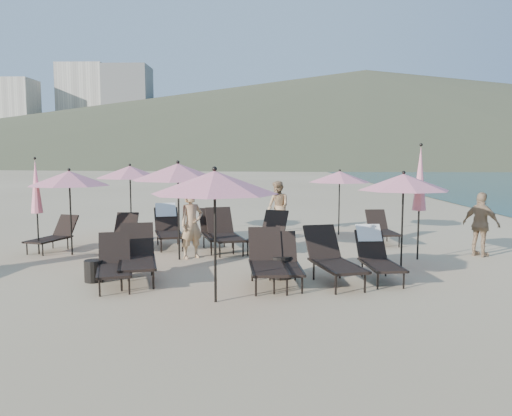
{
  "coord_description": "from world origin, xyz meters",
  "views": [
    {
      "loc": [
        0.3,
        -9.27,
        2.4
      ],
      "look_at": [
        0.02,
        3.5,
        1.1
      ],
      "focal_mm": 35.0,
      "sensor_mm": 36.0,
      "label": 1
    }
  ],
  "objects_px": {
    "lounger_5": "(377,254)",
    "umbrella_open_1": "(178,172)",
    "lounger_10": "(268,233)",
    "lounger_11": "(382,228)",
    "umbrella_open_3": "(130,172)",
    "beachgoer_c": "(481,224)",
    "lounger_9": "(216,231)",
    "umbrella_closed_1": "(36,187)",
    "lounger_3": "(267,260)",
    "lounger_12": "(332,258)",
    "umbrella_open_4": "(340,177)",
    "beachgoer_a": "(192,225)",
    "umbrella_closed_0": "(420,179)",
    "side_table_0": "(94,271)",
    "lounger_1": "(114,263)",
    "lounger_8": "(224,232)",
    "lounger_13": "(168,226)",
    "umbrella_open_2": "(403,182)",
    "beachgoer_b": "(278,207)",
    "umbrella_open_0": "(69,178)",
    "lounger_2": "(137,255)",
    "lounger_6": "(54,235)",
    "lounger_7": "(121,233)",
    "umbrella_open_5": "(215,183)",
    "side_table_1": "(281,267)"
  },
  "relations": [
    {
      "from": "lounger_5",
      "to": "umbrella_open_1",
      "type": "xyz_separation_m",
      "value": [
        -4.25,
        1.72,
        1.58
      ]
    },
    {
      "from": "lounger_10",
      "to": "lounger_11",
      "type": "height_order",
      "value": "lounger_10"
    },
    {
      "from": "umbrella_open_3",
      "to": "beachgoer_c",
      "type": "xyz_separation_m",
      "value": [
        9.32,
        -2.84,
        -1.17
      ]
    },
    {
      "from": "lounger_9",
      "to": "umbrella_closed_1",
      "type": "distance_m",
      "value": 4.57
    },
    {
      "from": "lounger_3",
      "to": "lounger_9",
      "type": "xyz_separation_m",
      "value": [
        -1.35,
        3.63,
        0.01
      ]
    },
    {
      "from": "lounger_10",
      "to": "lounger_12",
      "type": "bearing_deg",
      "value": -50.7
    },
    {
      "from": "umbrella_open_4",
      "to": "beachgoer_a",
      "type": "relative_size",
      "value": 1.26
    },
    {
      "from": "umbrella_open_3",
      "to": "umbrella_closed_1",
      "type": "relative_size",
      "value": 0.92
    },
    {
      "from": "beachgoer_c",
      "to": "lounger_5",
      "type": "bearing_deg",
      "value": 88.03
    },
    {
      "from": "umbrella_closed_0",
      "to": "beachgoer_c",
      "type": "bearing_deg",
      "value": 14.63
    },
    {
      "from": "side_table_0",
      "to": "lounger_1",
      "type": "bearing_deg",
      "value": -27.77
    },
    {
      "from": "lounger_5",
      "to": "side_table_0",
      "type": "distance_m",
      "value": 5.56
    },
    {
      "from": "lounger_8",
      "to": "lounger_13",
      "type": "bearing_deg",
      "value": 139.59
    },
    {
      "from": "lounger_10",
      "to": "umbrella_open_2",
      "type": "bearing_deg",
      "value": -14.7
    },
    {
      "from": "lounger_3",
      "to": "beachgoer_b",
      "type": "bearing_deg",
      "value": 81.92
    },
    {
      "from": "lounger_5",
      "to": "lounger_12",
      "type": "height_order",
      "value": "lounger_12"
    },
    {
      "from": "lounger_5",
      "to": "lounger_11",
      "type": "relative_size",
      "value": 1.05
    },
    {
      "from": "umbrella_open_0",
      "to": "lounger_13",
      "type": "bearing_deg",
      "value": 31.67
    },
    {
      "from": "lounger_1",
      "to": "lounger_2",
      "type": "bearing_deg",
      "value": 38.56
    },
    {
      "from": "umbrella_open_3",
      "to": "lounger_1",
      "type": "bearing_deg",
      "value": -77.71
    },
    {
      "from": "lounger_5",
      "to": "beachgoer_a",
      "type": "xyz_separation_m",
      "value": [
        -3.98,
        1.92,
        0.33
      ]
    },
    {
      "from": "lounger_10",
      "to": "umbrella_open_3",
      "type": "xyz_separation_m",
      "value": [
        -4.17,
        2.21,
        1.5
      ]
    },
    {
      "from": "lounger_2",
      "to": "umbrella_open_0",
      "type": "relative_size",
      "value": 0.89
    },
    {
      "from": "lounger_6",
      "to": "umbrella_closed_1",
      "type": "distance_m",
      "value": 1.39
    },
    {
      "from": "lounger_10",
      "to": "lounger_11",
      "type": "distance_m",
      "value": 3.41
    },
    {
      "from": "side_table_0",
      "to": "beachgoer_a",
      "type": "bearing_deg",
      "value": 55.92
    },
    {
      "from": "lounger_5",
      "to": "beachgoer_c",
      "type": "height_order",
      "value": "beachgoer_c"
    },
    {
      "from": "lounger_13",
      "to": "lounger_7",
      "type": "bearing_deg",
      "value": -170.55
    },
    {
      "from": "lounger_7",
      "to": "umbrella_closed_1",
      "type": "relative_size",
      "value": 0.65
    },
    {
      "from": "umbrella_open_4",
      "to": "umbrella_open_5",
      "type": "xyz_separation_m",
      "value": [
        -3.09,
        -7.32,
        0.19
      ]
    },
    {
      "from": "lounger_6",
      "to": "side_table_1",
      "type": "xyz_separation_m",
      "value": [
        5.78,
        -2.85,
        -0.18
      ]
    },
    {
      "from": "lounger_6",
      "to": "lounger_3",
      "type": "bearing_deg",
      "value": -15.08
    },
    {
      "from": "side_table_0",
      "to": "beachgoer_a",
      "type": "height_order",
      "value": "beachgoer_a"
    },
    {
      "from": "lounger_10",
      "to": "lounger_2",
      "type": "bearing_deg",
      "value": -110.99
    },
    {
      "from": "umbrella_closed_0",
      "to": "beachgoer_c",
      "type": "relative_size",
      "value": 1.74
    },
    {
      "from": "lounger_2",
      "to": "umbrella_open_4",
      "type": "distance_m",
      "value": 7.64
    },
    {
      "from": "lounger_2",
      "to": "umbrella_open_0",
      "type": "xyz_separation_m",
      "value": [
        -2.26,
        2.42,
        1.41
      ]
    },
    {
      "from": "lounger_13",
      "to": "umbrella_open_0",
      "type": "bearing_deg",
      "value": -165.12
    },
    {
      "from": "umbrella_open_0",
      "to": "umbrella_closed_1",
      "type": "distance_m",
      "value": 0.89
    },
    {
      "from": "lounger_8",
      "to": "umbrella_open_1",
      "type": "height_order",
      "value": "umbrella_open_1"
    },
    {
      "from": "lounger_10",
      "to": "umbrella_closed_1",
      "type": "height_order",
      "value": "umbrella_closed_1"
    },
    {
      "from": "lounger_2",
      "to": "umbrella_closed_0",
      "type": "relative_size",
      "value": 0.7
    },
    {
      "from": "lounger_8",
      "to": "side_table_0",
      "type": "xyz_separation_m",
      "value": [
        -2.25,
        -3.25,
        -0.28
      ]
    },
    {
      "from": "lounger_6",
      "to": "lounger_11",
      "type": "height_order",
      "value": "lounger_11"
    },
    {
      "from": "umbrella_open_5",
      "to": "lounger_8",
      "type": "bearing_deg",
      "value": 93.19
    },
    {
      "from": "lounger_6",
      "to": "umbrella_open_1",
      "type": "relative_size",
      "value": 0.69
    },
    {
      "from": "lounger_9",
      "to": "side_table_1",
      "type": "distance_m",
      "value": 3.53
    },
    {
      "from": "side_table_0",
      "to": "umbrella_open_5",
      "type": "bearing_deg",
      "value": -27.83
    },
    {
      "from": "umbrella_closed_0",
      "to": "side_table_0",
      "type": "bearing_deg",
      "value": -161.96
    },
    {
      "from": "lounger_7",
      "to": "lounger_9",
      "type": "relative_size",
      "value": 0.83
    }
  ]
}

